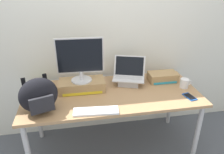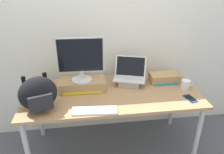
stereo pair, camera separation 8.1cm
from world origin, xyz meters
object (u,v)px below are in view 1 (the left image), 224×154
messenger_backpack (39,95)px  cell_phone (190,97)px  toner_box_cyan (163,77)px  toner_box_yellow (82,85)px  external_keyboard (96,111)px  plush_toy (39,81)px  desktop_monitor (80,59)px  open_laptop (129,78)px  coffee_mug (185,83)px

messenger_backpack → cell_phone: size_ratio=2.42×
toner_box_cyan → toner_box_yellow: bearing=-176.5°
external_keyboard → toner_box_cyan: toner_box_cyan is taller
external_keyboard → toner_box_cyan: (0.82, 0.49, 0.04)m
plush_toy → external_keyboard: bearing=-48.5°
desktop_monitor → plush_toy: desktop_monitor is taller
toner_box_yellow → open_laptop: bearing=7.3°
messenger_backpack → toner_box_cyan: (1.31, 0.38, -0.11)m
cell_phone → plush_toy: plush_toy is taller
desktop_monitor → coffee_mug: size_ratio=3.53×
open_laptop → plush_toy: 0.99m
messenger_backpack → external_keyboard: bearing=-31.2°
toner_box_yellow → toner_box_cyan: bearing=3.5°
plush_toy → toner_box_cyan: (1.38, -0.14, 0.01)m
desktop_monitor → toner_box_cyan: (0.92, 0.06, -0.30)m
desktop_monitor → open_laptop: desktop_monitor is taller
toner_box_yellow → coffee_mug: (1.09, -0.13, -0.01)m
open_laptop → toner_box_cyan: bearing=16.4°
external_keyboard → messenger_backpack: size_ratio=1.07×
open_laptop → toner_box_cyan: size_ratio=1.24×
messenger_backpack → cell_phone: bearing=-19.1°
external_keyboard → cell_phone: size_ratio=2.59×
toner_box_yellow → cell_phone: 1.11m
open_laptop → cell_phone: 0.67m
external_keyboard → plush_toy: (-0.56, 0.63, 0.03)m
coffee_mug → cell_phone: 0.22m
open_laptop → external_keyboard: size_ratio=0.96×
plush_toy → open_laptop: bearing=-7.7°
desktop_monitor → coffee_mug: (1.09, -0.13, -0.30)m
open_laptop → messenger_backpack: bearing=-139.0°
messenger_backpack → plush_toy: (-0.07, 0.52, -0.12)m
open_laptop → cell_phone: size_ratio=2.50×
toner_box_yellow → open_laptop: 0.53m
external_keyboard → messenger_backpack: 0.52m
desktop_monitor → messenger_backpack: (-0.39, -0.32, -0.19)m
messenger_backpack → coffee_mug: bearing=-11.1°
cell_phone → plush_toy: 1.61m
plush_toy → messenger_backpack: bearing=-82.0°
coffee_mug → toner_box_cyan: toner_box_cyan is taller
toner_box_yellow → open_laptop: (0.52, 0.07, 0.01)m
messenger_backpack → desktop_monitor: bearing=21.3°
messenger_backpack → open_laptop: bearing=4.7°
toner_box_yellow → external_keyboard: 0.45m
messenger_backpack → cell_phone: (1.44, -0.02, -0.15)m
external_keyboard → coffee_mug: 1.04m
cell_phone → plush_toy: size_ratio=1.92×
desktop_monitor → cell_phone: size_ratio=2.95×
external_keyboard → messenger_backpack: bearing=171.7°
cell_phone → desktop_monitor: bearing=150.9°
desktop_monitor → plush_toy: (-0.46, 0.20, -0.31)m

